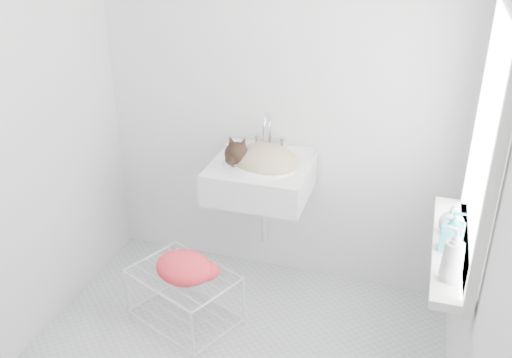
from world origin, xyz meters
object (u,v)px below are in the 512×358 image
(wire_rack, at_px, (184,300))
(bottle_c, at_px, (450,233))
(cat, at_px, (262,160))
(bottle_a, at_px, (449,279))
(bottle_b, at_px, (449,250))
(sink, at_px, (260,165))

(wire_rack, bearing_deg, bottle_c, -0.19)
(cat, height_order, bottle_a, cat)
(cat, height_order, bottle_b, cat)
(cat, relative_size, bottle_b, 2.15)
(bottle_c, bearing_deg, sink, 156.61)
(bottle_b, bearing_deg, bottle_c, 90.00)
(bottle_c, bearing_deg, cat, 157.12)
(sink, distance_m, wire_rack, 0.89)
(cat, xyz_separation_m, bottle_c, (1.02, -0.43, -0.04))
(sink, bearing_deg, bottle_a, -38.15)
(cat, height_order, wire_rack, cat)
(cat, xyz_separation_m, bottle_b, (1.02, -0.58, -0.04))
(sink, bearing_deg, wire_rack, -125.47)
(sink, bearing_deg, bottle_c, -23.39)
(bottle_a, bearing_deg, sink, 141.85)
(cat, relative_size, bottle_c, 2.79)
(sink, height_order, cat, cat)
(cat, distance_m, bottle_c, 1.11)
(wire_rack, relative_size, bottle_c, 3.83)
(sink, xyz_separation_m, bottle_c, (1.04, -0.45, 0.00))
(sink, xyz_separation_m, bottle_a, (1.04, -0.82, 0.00))
(cat, relative_size, bottle_a, 2.04)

